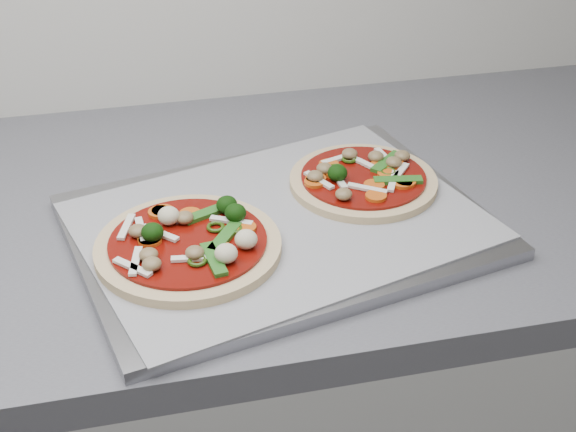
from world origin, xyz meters
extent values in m
cube|color=slate|center=(0.00, 1.30, 0.88)|extent=(3.60, 0.60, 0.04)
cube|color=gray|center=(0.19, 1.22, 0.91)|extent=(0.51, 0.42, 0.01)
cube|color=#9D9DA2|center=(0.19, 1.22, 0.92)|extent=(0.50, 0.42, 0.00)
cylinder|color=beige|center=(0.08, 1.18, 0.92)|extent=(0.27, 0.27, 0.01)
cylinder|color=#710603|center=(0.08, 1.18, 0.93)|extent=(0.23, 0.23, 0.00)
cube|color=white|center=(0.02, 1.14, 0.93)|extent=(0.04, 0.04, 0.00)
ellipsoid|color=beige|center=(0.12, 1.13, 0.94)|extent=(0.03, 0.03, 0.02)
torus|color=#27440C|center=(0.09, 1.13, 0.93)|extent=(0.02, 0.02, 0.00)
cylinder|color=#D74D0E|center=(0.15, 1.18, 0.93)|extent=(0.03, 0.03, 0.00)
cylinder|color=#D74D0E|center=(0.04, 1.18, 0.93)|extent=(0.03, 0.03, 0.00)
ellipsoid|color=brown|center=(0.09, 1.14, 0.94)|extent=(0.02, 0.02, 0.01)
cylinder|color=#D74D0E|center=(0.04, 1.18, 0.93)|extent=(0.03, 0.03, 0.00)
ellipsoid|color=#0F3205|center=(0.05, 1.18, 0.94)|extent=(0.03, 0.03, 0.02)
cube|color=#2C6E25|center=(0.10, 1.13, 0.93)|extent=(0.02, 0.06, 0.00)
ellipsoid|color=beige|center=(0.07, 1.21, 0.94)|extent=(0.03, 0.03, 0.02)
ellipsoid|color=beige|center=(0.14, 1.15, 0.94)|extent=(0.03, 0.03, 0.02)
cube|color=white|center=(0.09, 1.14, 0.93)|extent=(0.05, 0.01, 0.00)
torus|color=#27440C|center=(0.12, 1.19, 0.93)|extent=(0.03, 0.03, 0.00)
cube|color=#2C6E25|center=(0.12, 1.17, 0.93)|extent=(0.04, 0.06, 0.00)
ellipsoid|color=#0F3205|center=(0.13, 1.22, 0.94)|extent=(0.03, 0.03, 0.02)
ellipsoid|color=brown|center=(0.04, 1.13, 0.94)|extent=(0.03, 0.03, 0.01)
cube|color=white|center=(0.04, 1.20, 0.93)|extent=(0.01, 0.05, 0.00)
torus|color=#27440C|center=(0.11, 1.15, 0.93)|extent=(0.03, 0.03, 0.00)
ellipsoid|color=brown|center=(0.04, 1.15, 0.94)|extent=(0.03, 0.03, 0.01)
ellipsoid|color=brown|center=(0.08, 1.21, 0.94)|extent=(0.03, 0.03, 0.01)
ellipsoid|color=brown|center=(0.03, 1.20, 0.94)|extent=(0.03, 0.03, 0.01)
cube|color=white|center=(0.03, 1.15, 0.93)|extent=(0.02, 0.05, 0.00)
cylinder|color=#D74D0E|center=(0.11, 1.15, 0.93)|extent=(0.03, 0.03, 0.00)
cylinder|color=#D74D0E|center=(0.09, 1.22, 0.93)|extent=(0.04, 0.04, 0.00)
ellipsoid|color=#0F3205|center=(0.14, 1.20, 0.94)|extent=(0.03, 0.03, 0.02)
cube|color=white|center=(0.13, 1.20, 0.93)|extent=(0.05, 0.03, 0.00)
cylinder|color=#D74D0E|center=(0.06, 1.23, 0.93)|extent=(0.03, 0.03, 0.00)
cube|color=white|center=(0.05, 1.19, 0.93)|extent=(0.04, 0.04, 0.00)
cube|color=#2C6E25|center=(0.11, 1.22, 0.93)|extent=(0.06, 0.04, 0.00)
cylinder|color=#D74D0E|center=(0.06, 1.24, 0.93)|extent=(0.03, 0.03, 0.00)
torus|color=#27440C|center=(0.13, 1.18, 0.93)|extent=(0.03, 0.03, 0.00)
cube|color=white|center=(0.02, 1.21, 0.93)|extent=(0.02, 0.05, 0.00)
cylinder|color=beige|center=(0.31, 1.27, 0.92)|extent=(0.19, 0.19, 0.01)
cylinder|color=#710603|center=(0.31, 1.27, 0.93)|extent=(0.16, 0.16, 0.00)
ellipsoid|color=#0F3205|center=(0.27, 1.27, 0.94)|extent=(0.03, 0.03, 0.02)
cube|color=white|center=(0.31, 1.30, 0.93)|extent=(0.03, 0.05, 0.00)
cube|color=white|center=(0.29, 1.31, 0.93)|extent=(0.05, 0.02, 0.00)
cylinder|color=#D74D0E|center=(0.31, 1.22, 0.93)|extent=(0.03, 0.03, 0.00)
cylinder|color=#D74D0E|center=(0.27, 1.28, 0.93)|extent=(0.03, 0.03, 0.00)
cube|color=white|center=(0.30, 1.23, 0.93)|extent=(0.04, 0.03, 0.00)
cylinder|color=#D74D0E|center=(0.24, 1.26, 0.93)|extent=(0.03, 0.03, 0.00)
ellipsoid|color=brown|center=(0.33, 1.30, 0.94)|extent=(0.02, 0.02, 0.01)
cylinder|color=#D74D0E|center=(0.31, 1.24, 0.93)|extent=(0.03, 0.03, 0.00)
torus|color=#27440C|center=(0.34, 1.27, 0.93)|extent=(0.02, 0.02, 0.00)
torus|color=#27440C|center=(0.28, 1.29, 0.93)|extent=(0.02, 0.02, 0.00)
ellipsoid|color=brown|center=(0.27, 1.22, 0.94)|extent=(0.03, 0.03, 0.01)
ellipsoid|color=brown|center=(0.25, 1.27, 0.94)|extent=(0.03, 0.03, 0.01)
cylinder|color=#D74D0E|center=(0.35, 1.24, 0.93)|extent=(0.03, 0.03, 0.00)
cube|color=white|center=(0.27, 1.26, 0.93)|extent=(0.01, 0.05, 0.00)
cylinder|color=#D74D0E|center=(0.34, 1.26, 0.93)|extent=(0.03, 0.03, 0.00)
cube|color=white|center=(0.35, 1.30, 0.93)|extent=(0.01, 0.05, 0.00)
cylinder|color=#D74D0E|center=(0.35, 1.29, 0.93)|extent=(0.03, 0.03, 0.00)
cube|color=#2C6E25|center=(0.34, 1.25, 0.93)|extent=(0.06, 0.02, 0.00)
cube|color=#2C6E25|center=(0.34, 1.29, 0.93)|extent=(0.05, 0.05, 0.00)
cube|color=white|center=(0.34, 1.24, 0.93)|extent=(0.03, 0.05, 0.00)
cylinder|color=#D74D0E|center=(0.33, 1.28, 0.93)|extent=(0.04, 0.04, 0.00)
cylinder|color=#D74D0E|center=(0.35, 1.24, 0.93)|extent=(0.03, 0.03, 0.00)
torus|color=#27440C|center=(0.30, 1.31, 0.93)|extent=(0.02, 0.02, 0.00)
ellipsoid|color=brown|center=(0.30, 1.31, 0.94)|extent=(0.03, 0.03, 0.01)
ellipsoid|color=brown|center=(0.35, 1.28, 0.94)|extent=(0.03, 0.03, 0.01)
ellipsoid|color=brown|center=(0.37, 1.30, 0.94)|extent=(0.03, 0.03, 0.01)
cylinder|color=#D74D0E|center=(0.27, 1.30, 0.93)|extent=(0.03, 0.03, 0.00)
cube|color=white|center=(0.25, 1.27, 0.93)|extent=(0.03, 0.05, 0.00)
cylinder|color=#D74D0E|center=(0.25, 1.27, 0.93)|extent=(0.03, 0.03, 0.00)
ellipsoid|color=brown|center=(0.26, 1.29, 0.94)|extent=(0.02, 0.02, 0.01)
cube|color=white|center=(0.35, 1.26, 0.93)|extent=(0.04, 0.04, 0.00)
camera|label=1|loc=(0.03, 0.47, 1.41)|focal=50.00mm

